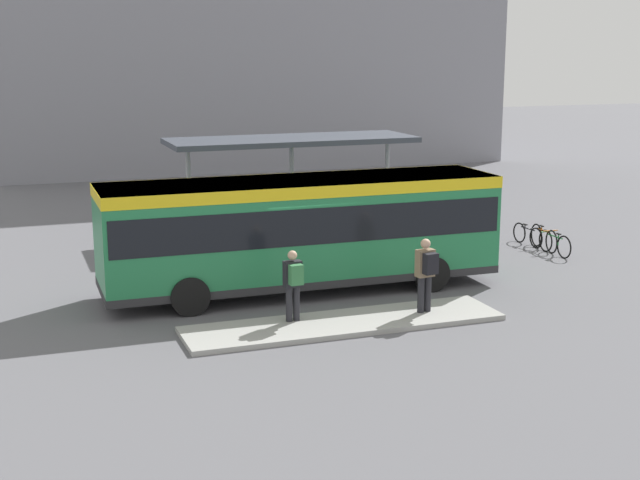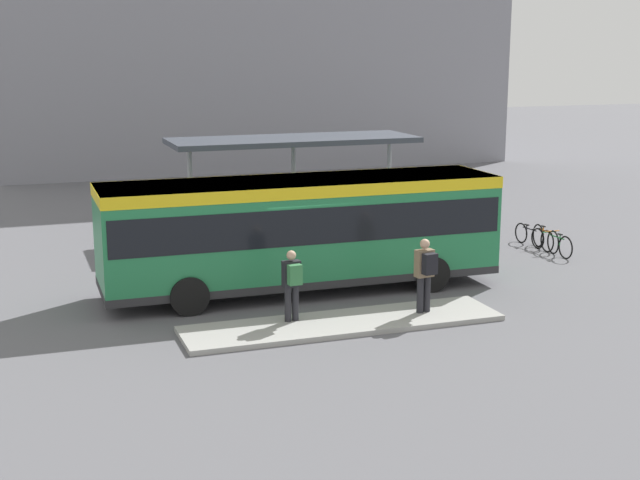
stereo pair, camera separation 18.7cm
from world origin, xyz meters
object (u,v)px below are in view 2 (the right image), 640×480
Objects in this scene: bicycle_green at (556,244)px; bicycle_orange at (546,238)px; city_bus at (302,226)px; potted_planter_near_shelter at (361,219)px; pedestrian_waiting at (292,281)px; bicycle_black at (529,235)px; pedestrian_companion at (425,271)px.

bicycle_orange reaches higher than bicycle_green.
city_bus is 7.00× the size of potted_planter_near_shelter.
pedestrian_waiting is at bearing -111.93° from city_bus.
bicycle_black is at bearing 17.81° from city_bus.
pedestrian_companion is 8.35m from potted_planter_near_shelter.
city_bus is at bearing 97.41° from bicycle_green.
bicycle_orange is (0.10, 0.73, 0.02)m from bicycle_green.
bicycle_green is (8.64, 1.21, -1.38)m from city_bus.
pedestrian_companion is at bearing 123.00° from bicycle_green.
pedestrian_waiting is at bearing -121.92° from potted_planter_near_shelter.
pedestrian_waiting is at bearing -57.67° from bicycle_orange.
city_bus is 8.83m from bicycle_green.
bicycle_orange is at bearing -8.16° from bicycle_green.
bicycle_orange is at bearing -60.77° from pedestrian_companion.
pedestrian_waiting is 10.62m from bicycle_green.
bicycle_green is 1.45m from bicycle_black.
bicycle_green is at bearing -72.17° from pedestrian_waiting.
city_bus is at bearing -26.99° from pedestrian_waiting.
pedestrian_waiting is at bearing -63.51° from bicycle_black.
city_bus reaches higher than pedestrian_companion.
pedestrian_waiting is 0.93× the size of pedestrian_companion.
pedestrian_waiting reaches higher than bicycle_orange.
pedestrian_waiting is 1.00× the size of bicycle_green.
city_bus is at bearing -70.76° from bicycle_orange.
potted_planter_near_shelter is (3.68, 4.97, -0.98)m from city_bus.
city_bus is 3.82m from pedestrian_companion.
pedestrian_waiting is at bearing 111.71° from bicycle_green.
city_bus is 5.83× the size of pedestrian_companion.
pedestrian_companion is (3.16, -0.39, 0.07)m from pedestrian_waiting.
pedestrian_waiting is 1.06× the size of bicycle_black.
pedestrian_companion is 8.01m from bicycle_green.
pedestrian_companion is at bearing -51.19° from bicycle_black.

